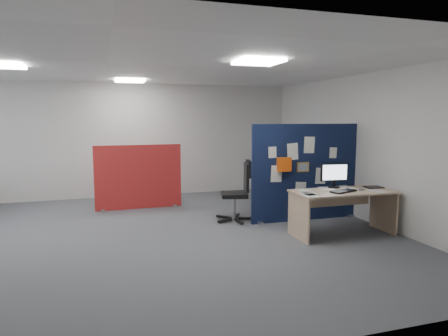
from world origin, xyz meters
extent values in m
plane|color=#52555A|center=(0.00, 0.00, 0.00)|extent=(9.00, 9.00, 0.00)
cube|color=white|center=(0.00, 0.00, 2.70)|extent=(9.00, 7.00, 0.02)
cube|color=silver|center=(0.00, 3.50, 1.35)|extent=(9.00, 0.02, 2.70)
cube|color=silver|center=(0.00, -3.50, 1.35)|extent=(9.00, 0.02, 2.70)
cube|color=silver|center=(4.50, 0.00, 1.35)|extent=(0.02, 7.00, 2.70)
cube|color=white|center=(2.00, -1.00, 2.67)|extent=(0.60, 0.60, 0.04)
cube|color=white|center=(-1.50, 0.50, 2.67)|extent=(0.60, 0.60, 0.04)
cube|color=white|center=(0.50, 2.50, 2.67)|extent=(0.60, 0.60, 0.04)
cube|color=#0F1737|center=(3.48, 0.24, 0.89)|extent=(2.17, 0.06, 1.79)
cube|color=#98979C|center=(2.55, 0.24, 0.02)|extent=(0.08, 0.30, 0.04)
cube|color=#98979C|center=(4.41, 0.24, 0.02)|extent=(0.08, 0.30, 0.04)
cube|color=white|center=(2.77, 0.20, 1.29)|extent=(0.15, 0.01, 0.20)
cube|color=white|center=(3.17, 0.20, 1.29)|extent=(0.21, 0.01, 0.30)
cube|color=white|center=(3.50, 0.20, 1.40)|extent=(0.21, 0.01, 0.30)
cube|color=white|center=(4.00, 0.20, 1.25)|extent=(0.15, 0.01, 0.20)
cube|color=white|center=(2.85, 0.20, 0.90)|extent=(0.21, 0.01, 0.30)
cube|color=white|center=(3.75, 0.20, 0.82)|extent=(0.21, 0.01, 0.30)
cube|color=white|center=(4.16, 0.20, 0.90)|extent=(0.15, 0.01, 0.20)
cube|color=white|center=(3.34, 0.20, 0.58)|extent=(0.21, 0.01, 0.30)
cube|color=gold|center=(3.38, 0.20, 1.00)|extent=(0.24, 0.01, 0.18)
cube|color=#FF5B10|center=(2.98, 0.16, 1.07)|extent=(0.25, 0.10, 0.25)
cube|color=tan|center=(3.58, -0.79, 0.71)|extent=(1.65, 0.73, 0.03)
cube|color=tan|center=(2.79, -0.79, 0.35)|extent=(0.03, 0.67, 0.70)
cube|color=tan|center=(4.37, -0.79, 0.35)|extent=(0.03, 0.67, 0.70)
cube|color=tan|center=(3.58, -0.46, 0.55)|extent=(1.48, 0.02, 0.30)
cylinder|color=black|center=(3.58, -0.52, 0.74)|extent=(0.19, 0.19, 0.02)
cube|color=black|center=(3.58, -0.52, 0.80)|extent=(0.04, 0.03, 0.10)
cube|color=black|center=(3.58, -0.52, 0.99)|extent=(0.47, 0.09, 0.29)
cube|color=silver|center=(3.58, -0.54, 0.99)|extent=(0.42, 0.05, 0.25)
cube|color=black|center=(3.51, -0.90, 0.74)|extent=(0.48, 0.31, 0.02)
cube|color=#98979C|center=(3.85, -0.87, 0.74)|extent=(0.11, 0.07, 0.03)
cube|color=black|center=(4.23, -0.69, 0.74)|extent=(0.30, 0.25, 0.01)
cube|color=#AE2E16|center=(0.59, 2.10, 0.67)|extent=(1.78, 0.08, 1.34)
cube|color=#98979C|center=(-0.15, 2.10, 0.02)|extent=(0.08, 0.30, 0.04)
cube|color=#98979C|center=(1.33, 2.10, 0.02)|extent=(0.08, 0.30, 0.04)
cube|color=black|center=(2.39, 0.51, 0.04)|extent=(0.31, 0.12, 0.04)
cube|color=black|center=(2.29, 0.75, 0.04)|extent=(0.20, 0.29, 0.04)
cube|color=black|center=(2.03, 0.73, 0.04)|extent=(0.24, 0.26, 0.04)
cube|color=black|center=(1.97, 0.47, 0.04)|extent=(0.30, 0.17, 0.04)
cube|color=black|center=(2.19, 0.34, 0.04)|extent=(0.08, 0.31, 0.04)
cylinder|color=#98979C|center=(2.18, 0.56, 0.26)|extent=(0.06, 0.06, 0.43)
cube|color=black|center=(2.18, 0.56, 0.49)|extent=(0.56, 0.56, 0.07)
cube|color=black|center=(2.39, 0.51, 0.82)|extent=(0.15, 0.43, 0.51)
cube|color=black|center=(2.43, 0.50, 0.97)|extent=(0.15, 0.39, 0.31)
cube|color=white|center=(2.92, -0.87, 0.73)|extent=(0.22, 0.31, 0.00)
cube|color=white|center=(2.98, -0.66, 0.73)|extent=(0.28, 0.34, 0.00)
cube|color=white|center=(4.07, -0.99, 0.73)|extent=(0.24, 0.32, 0.00)
cube|color=white|center=(2.88, -1.00, 0.73)|extent=(0.22, 0.30, 0.00)
cube|color=white|center=(3.80, -0.53, 0.73)|extent=(0.23, 0.31, 0.00)
cube|color=white|center=(3.44, -0.54, 0.73)|extent=(0.24, 0.32, 0.00)
camera|label=1|loc=(-0.12, -6.28, 1.91)|focal=32.00mm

